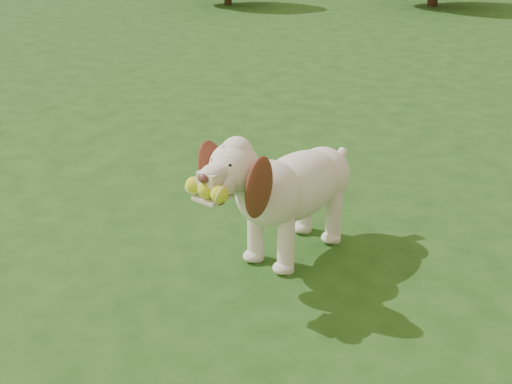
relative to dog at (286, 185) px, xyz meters
The scene contains 2 objects.
ground 0.63m from the dog, 125.80° to the right, with size 80.00×80.00×0.00m, color #1B4112.
dog is the anchor object (origin of this frame).
Camera 1 is at (1.81, -2.30, 1.70)m, focal length 50.00 mm.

